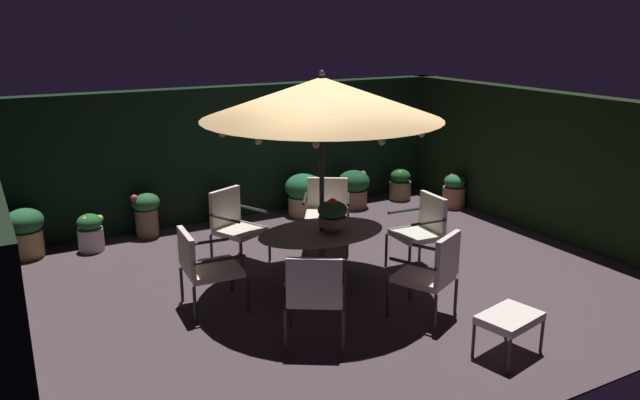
{
  "coord_description": "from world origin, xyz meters",
  "views": [
    {
      "loc": [
        -3.71,
        -6.35,
        3.12
      ],
      "look_at": [
        -0.24,
        -0.12,
        1.08
      ],
      "focal_mm": 35.47,
      "sensor_mm": 36.0,
      "label": 1
    }
  ],
  "objects_px": {
    "patio_chair_southeast": "(327,208)",
    "potted_plant_back_right": "(454,191)",
    "potted_plant_right_far": "(91,232)",
    "patio_chair_northeast": "(432,270)",
    "patio_chair_south": "(234,222)",
    "ottoman_footrest": "(510,319)",
    "centerpiece_planter": "(332,214)",
    "potted_plant_front_corner": "(354,187)",
    "patio_dining_table": "(322,245)",
    "potted_plant_right_near": "(303,193)",
    "potted_plant_left_far": "(146,212)",
    "patio_chair_east": "(422,226)",
    "potted_plant_back_left": "(400,185)",
    "patio_chair_southwest": "(204,264)",
    "patio_chair_north": "(315,290)",
    "potted_plant_left_near": "(25,230)",
    "patio_umbrella": "(322,98)",
    "potted_plant_back_center": "(222,206)"
  },
  "relations": [
    {
      "from": "patio_chair_south",
      "to": "patio_chair_southeast",
      "type": "bearing_deg",
      "value": -3.94
    },
    {
      "from": "patio_dining_table",
      "to": "potted_plant_right_near",
      "type": "bearing_deg",
      "value": 66.61
    },
    {
      "from": "patio_chair_north",
      "to": "potted_plant_back_left",
      "type": "bearing_deg",
      "value": 45.22
    },
    {
      "from": "ottoman_footrest",
      "to": "potted_plant_left_far",
      "type": "relative_size",
      "value": 1.0
    },
    {
      "from": "patio_chair_southwest",
      "to": "patio_chair_southeast",
      "type": "bearing_deg",
      "value": 27.0
    },
    {
      "from": "patio_chair_northeast",
      "to": "potted_plant_front_corner",
      "type": "xyz_separation_m",
      "value": [
        1.52,
        3.99,
        -0.2
      ]
    },
    {
      "from": "potted_plant_right_far",
      "to": "patio_chair_northeast",
      "type": "bearing_deg",
      "value": -54.3
    },
    {
      "from": "patio_umbrella",
      "to": "potted_plant_right_near",
      "type": "height_order",
      "value": "patio_umbrella"
    },
    {
      "from": "centerpiece_planter",
      "to": "patio_chair_south",
      "type": "distance_m",
      "value": 1.62
    },
    {
      "from": "patio_umbrella",
      "to": "potted_plant_back_right",
      "type": "height_order",
      "value": "patio_umbrella"
    },
    {
      "from": "patio_umbrella",
      "to": "patio_chair_southwest",
      "type": "bearing_deg",
      "value": 176.11
    },
    {
      "from": "patio_chair_north",
      "to": "potted_plant_right_near",
      "type": "height_order",
      "value": "patio_chair_north"
    },
    {
      "from": "patio_chair_southeast",
      "to": "potted_plant_back_right",
      "type": "xyz_separation_m",
      "value": [
        2.87,
        0.62,
        -0.28
      ]
    },
    {
      "from": "patio_chair_southeast",
      "to": "potted_plant_right_far",
      "type": "distance_m",
      "value": 3.32
    },
    {
      "from": "patio_chair_east",
      "to": "potted_plant_back_left",
      "type": "bearing_deg",
      "value": 58.73
    },
    {
      "from": "potted_plant_back_left",
      "to": "potted_plant_left_near",
      "type": "xyz_separation_m",
      "value": [
        -6.14,
        0.15,
        0.1
      ]
    },
    {
      "from": "ottoman_footrest",
      "to": "patio_chair_east",
      "type": "bearing_deg",
      "value": 73.19
    },
    {
      "from": "patio_chair_northeast",
      "to": "potted_plant_left_far",
      "type": "height_order",
      "value": "patio_chair_northeast"
    },
    {
      "from": "patio_dining_table",
      "to": "potted_plant_left_far",
      "type": "xyz_separation_m",
      "value": [
        -1.37,
        2.89,
        -0.16
      ]
    },
    {
      "from": "patio_chair_east",
      "to": "potted_plant_back_left",
      "type": "height_order",
      "value": "patio_chair_east"
    },
    {
      "from": "patio_chair_northeast",
      "to": "patio_chair_southwest",
      "type": "relative_size",
      "value": 1.05
    },
    {
      "from": "patio_chair_northeast",
      "to": "patio_chair_southwest",
      "type": "bearing_deg",
      "value": 145.86
    },
    {
      "from": "potted_plant_front_corner",
      "to": "patio_dining_table",
      "type": "bearing_deg",
      "value": -128.47
    },
    {
      "from": "potted_plant_right_near",
      "to": "patio_chair_north",
      "type": "bearing_deg",
      "value": -116.13
    },
    {
      "from": "centerpiece_planter",
      "to": "patio_chair_southwest",
      "type": "relative_size",
      "value": 0.45
    },
    {
      "from": "patio_chair_east",
      "to": "potted_plant_right_near",
      "type": "relative_size",
      "value": 1.41
    },
    {
      "from": "potted_plant_back_right",
      "to": "potted_plant_right_near",
      "type": "xyz_separation_m",
      "value": [
        -2.46,
        0.9,
        0.08
      ]
    },
    {
      "from": "patio_dining_table",
      "to": "potted_plant_back_left",
      "type": "bearing_deg",
      "value": 40.75
    },
    {
      "from": "patio_umbrella",
      "to": "patio_chair_east",
      "type": "distance_m",
      "value": 2.24
    },
    {
      "from": "patio_chair_southeast",
      "to": "ottoman_footrest",
      "type": "xyz_separation_m",
      "value": [
        0.0,
        -3.51,
        -0.2
      ]
    },
    {
      "from": "potted_plant_back_left",
      "to": "centerpiece_planter",
      "type": "bearing_deg",
      "value": -137.35
    },
    {
      "from": "potted_plant_right_near",
      "to": "patio_chair_south",
      "type": "bearing_deg",
      "value": -141.4
    },
    {
      "from": "potted_plant_left_far",
      "to": "potted_plant_left_near",
      "type": "relative_size",
      "value": 0.99
    },
    {
      "from": "patio_chair_east",
      "to": "potted_plant_right_far",
      "type": "distance_m",
      "value": 4.57
    },
    {
      "from": "ottoman_footrest",
      "to": "patio_chair_northeast",
      "type": "bearing_deg",
      "value": 98.14
    },
    {
      "from": "patio_chair_southeast",
      "to": "ottoman_footrest",
      "type": "bearing_deg",
      "value": -89.94
    },
    {
      "from": "patio_dining_table",
      "to": "potted_plant_back_center",
      "type": "xyz_separation_m",
      "value": [
        -0.2,
        2.84,
        -0.23
      ]
    },
    {
      "from": "potted_plant_back_left",
      "to": "patio_chair_south",
      "type": "bearing_deg",
      "value": -159.64
    },
    {
      "from": "patio_chair_northeast",
      "to": "patio_chair_east",
      "type": "relative_size",
      "value": 1.0
    },
    {
      "from": "patio_chair_south",
      "to": "ottoman_footrest",
      "type": "xyz_separation_m",
      "value": [
        1.36,
        -3.61,
        -0.18
      ]
    },
    {
      "from": "patio_chair_southwest",
      "to": "potted_plant_right_far",
      "type": "xyz_separation_m",
      "value": [
        -0.78,
        2.55,
        -0.27
      ]
    },
    {
      "from": "patio_chair_northeast",
      "to": "potted_plant_back_left",
      "type": "distance_m",
      "value": 4.72
    },
    {
      "from": "patio_umbrella",
      "to": "patio_chair_south",
      "type": "xyz_separation_m",
      "value": [
        -0.6,
        1.31,
        -1.73
      ]
    },
    {
      "from": "patio_dining_table",
      "to": "patio_chair_south",
      "type": "bearing_deg",
      "value": 114.46
    },
    {
      "from": "patio_chair_south",
      "to": "patio_chair_southwest",
      "type": "xyz_separation_m",
      "value": [
        -0.84,
        -1.21,
        -0.01
      ]
    },
    {
      "from": "patio_chair_east",
      "to": "patio_chair_south",
      "type": "bearing_deg",
      "value": 145.27
    },
    {
      "from": "potted_plant_right_near",
      "to": "patio_umbrella",
      "type": "bearing_deg",
      "value": -113.39
    },
    {
      "from": "patio_chair_north",
      "to": "ottoman_footrest",
      "type": "height_order",
      "value": "patio_chair_north"
    },
    {
      "from": "patio_chair_northeast",
      "to": "patio_chair_southeast",
      "type": "bearing_deg",
      "value": 86.85
    },
    {
      "from": "potted_plant_front_corner",
      "to": "potted_plant_left_near",
      "type": "relative_size",
      "value": 0.94
    }
  ]
}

